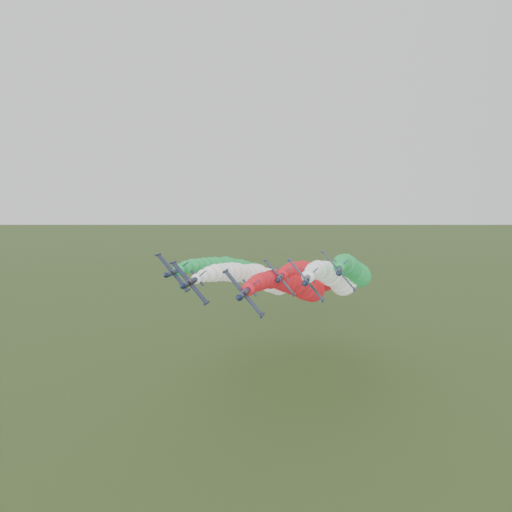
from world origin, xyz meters
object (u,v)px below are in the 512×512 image
object	(u,v)px
jet_outer_left	(244,272)
jet_trail	(314,276)
jet_lead	(298,285)
jet_inner_left	(261,278)
jet_outer_right	(353,271)
jet_inner_right	(335,277)

from	to	relation	value
jet_outer_left	jet_trail	xyz separation A→B (m)	(23.44, 8.82, -1.95)
jet_outer_left	jet_lead	bearing A→B (deg)	-40.75
jet_inner_left	jet_outer_right	bearing A→B (deg)	23.02
jet_inner_right	jet_outer_left	xyz separation A→B (m)	(-31.08, 5.47, 0.05)
jet_inner_right	jet_outer_right	size ratio (longest dim) A/B	1.01
jet_lead	jet_inner_right	distance (m)	16.16
jet_lead	jet_trail	world-z (taller)	jet_lead
jet_outer_left	jet_outer_right	size ratio (longest dim) A/B	1.00
jet_lead	jet_inner_right	bearing A→B (deg)	48.77
jet_trail	jet_inner_left	bearing A→B (deg)	-125.74
jet_lead	jet_inner_right	xyz separation A→B (m)	(10.64, 12.14, 0.65)
jet_lead	jet_outer_right	bearing A→B (deg)	46.05
jet_inner_left	jet_trail	size ratio (longest dim) A/B	1.00
jet_inner_left	jet_outer_right	world-z (taller)	jet_outer_right
jet_inner_right	jet_trail	distance (m)	16.31
jet_outer_left	jet_outer_right	bearing A→B (deg)	-0.56
jet_inner_left	jet_trail	distance (m)	26.65
jet_inner_left	jet_trail	bearing A→B (deg)	54.26
jet_lead	jet_outer_left	world-z (taller)	jet_outer_left
jet_inner_right	jet_outer_right	world-z (taller)	jet_outer_right
jet_inner_right	jet_outer_left	distance (m)	31.56
jet_lead	jet_trail	size ratio (longest dim) A/B	1.00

